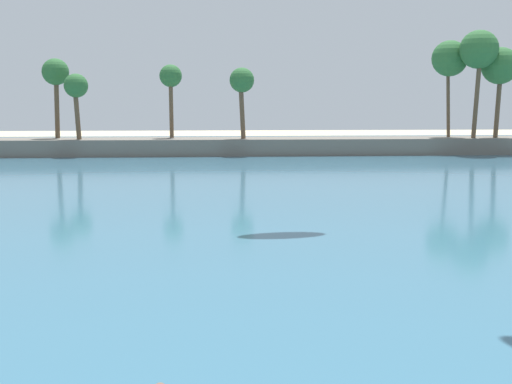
{
  "coord_description": "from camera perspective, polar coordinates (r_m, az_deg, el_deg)",
  "views": [
    {
      "loc": [
        -0.45,
        -1.91,
        5.44
      ],
      "look_at": [
        0.67,
        13.84,
        3.24
      ],
      "focal_mm": 44.48,
      "sensor_mm": 36.0,
      "label": 1
    }
  ],
  "objects": [
    {
      "name": "palm_headland",
      "position": [
        68.09,
        -2.14,
        5.94
      ],
      "size": [
        116.29,
        6.58,
        13.2
      ],
      "color": "slate",
      "rests_on": "ground"
    },
    {
      "name": "sea",
      "position": [
        58.93,
        -3.59,
        2.64
      ],
      "size": [
        220.0,
        98.88,
        0.06
      ],
      "primitive_type": "cube",
      "color": "#386B84",
      "rests_on": "ground"
    }
  ]
}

